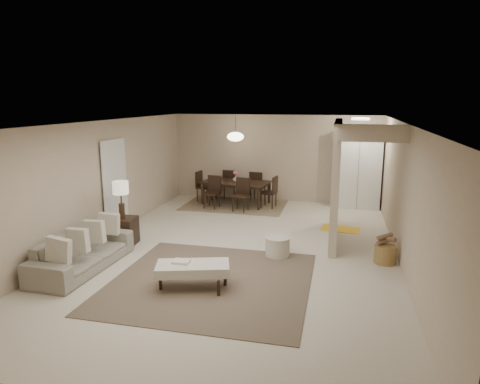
% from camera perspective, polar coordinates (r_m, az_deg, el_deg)
% --- Properties ---
extents(floor, '(9.00, 9.00, 0.00)m').
position_cam_1_polar(floor, '(8.51, -0.18, -7.85)').
color(floor, beige).
rests_on(floor, ground).
extents(ceiling, '(9.00, 9.00, 0.00)m').
position_cam_1_polar(ceiling, '(8.01, -0.19, 9.21)').
color(ceiling, white).
rests_on(ceiling, back_wall).
extents(back_wall, '(6.00, 0.00, 6.00)m').
position_cam_1_polar(back_wall, '(12.53, 4.64, 4.52)').
color(back_wall, '#BAA88D').
rests_on(back_wall, floor).
extents(left_wall, '(0.00, 9.00, 9.00)m').
position_cam_1_polar(left_wall, '(9.32, -18.42, 1.26)').
color(left_wall, '#BAA88D').
rests_on(left_wall, floor).
extents(right_wall, '(0.00, 9.00, 9.00)m').
position_cam_1_polar(right_wall, '(8.03, 21.11, -0.62)').
color(right_wall, '#BAA88D').
rests_on(right_wall, floor).
extents(partition, '(0.15, 2.50, 2.50)m').
position_cam_1_polar(partition, '(9.18, 12.67, 1.43)').
color(partition, '#BAA88D').
rests_on(partition, floor).
extents(doorway, '(0.04, 0.90, 2.04)m').
position_cam_1_polar(doorway, '(9.86, -16.37, 0.60)').
color(doorway, black).
rests_on(doorway, floor).
extents(pantry_cabinet, '(1.20, 0.55, 2.10)m').
position_cam_1_polar(pantry_cabinet, '(12.08, 15.46, 2.87)').
color(pantry_cabinet, white).
rests_on(pantry_cabinet, floor).
extents(flush_light, '(0.44, 0.44, 0.05)m').
position_cam_1_polar(flush_light, '(10.99, 15.78, 9.37)').
color(flush_light, white).
rests_on(flush_light, ceiling).
extents(living_rug, '(3.20, 3.20, 0.01)m').
position_cam_1_polar(living_rug, '(7.18, -3.89, -11.77)').
color(living_rug, brown).
rests_on(living_rug, floor).
extents(sofa, '(2.14, 0.88, 0.62)m').
position_cam_1_polar(sofa, '(8.04, -20.27, -7.53)').
color(sofa, gray).
rests_on(sofa, floor).
extents(ottoman_bench, '(1.24, 0.82, 0.41)m').
position_cam_1_polar(ottoman_bench, '(6.85, -6.31, -10.13)').
color(ottoman_bench, silver).
rests_on(ottoman_bench, living_rug).
extents(side_table, '(0.56, 0.56, 0.56)m').
position_cam_1_polar(side_table, '(9.12, -15.32, -5.05)').
color(side_table, black).
rests_on(side_table, floor).
extents(table_lamp, '(0.32, 0.32, 0.76)m').
position_cam_1_polar(table_lamp, '(8.91, -15.63, 0.14)').
color(table_lamp, '#402D1B').
rests_on(table_lamp, side_table).
extents(round_pouf, '(0.48, 0.48, 0.37)m').
position_cam_1_polar(round_pouf, '(8.22, 5.03, -7.27)').
color(round_pouf, silver).
rests_on(round_pouf, floor).
extents(wicker_basket, '(0.45, 0.45, 0.34)m').
position_cam_1_polar(wicker_basket, '(8.29, 18.81, -7.84)').
color(wicker_basket, olive).
rests_on(wicker_basket, floor).
extents(dining_rug, '(2.80, 2.10, 0.01)m').
position_cam_1_polar(dining_rug, '(12.18, -0.59, -1.63)').
color(dining_rug, '#7C654C').
rests_on(dining_rug, floor).
extents(dining_table, '(2.02, 1.34, 0.66)m').
position_cam_1_polar(dining_table, '(12.10, -0.59, -0.14)').
color(dining_table, black).
rests_on(dining_table, dining_rug).
extents(dining_chairs, '(2.41, 1.89, 0.88)m').
position_cam_1_polar(dining_chairs, '(12.08, -0.59, 0.38)').
color(dining_chairs, black).
rests_on(dining_chairs, dining_rug).
extents(vase, '(0.17, 0.17, 0.16)m').
position_cam_1_polar(vase, '(12.02, -0.59, 1.76)').
color(vase, white).
rests_on(vase, dining_table).
extents(yellow_mat, '(0.91, 0.63, 0.01)m').
position_cam_1_polar(yellow_mat, '(10.13, 13.20, -4.83)').
color(yellow_mat, yellow).
rests_on(yellow_mat, floor).
extents(pendant_light, '(0.46, 0.46, 0.71)m').
position_cam_1_polar(pendant_light, '(11.86, -0.61, 7.39)').
color(pendant_light, '#402D1B').
rests_on(pendant_light, ceiling).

